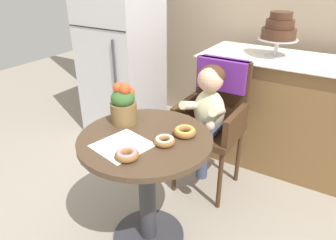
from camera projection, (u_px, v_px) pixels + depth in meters
name	position (u px, v px, depth m)	size (l,w,h in m)	color
ground_plane	(149.00, 236.00, 1.97)	(8.00, 8.00, 0.00)	gray
cafe_table	(146.00, 170.00, 1.75)	(0.72, 0.72, 0.72)	#4C3826
wicker_chair	(216.00, 105.00, 2.22)	(0.42, 0.45, 0.95)	#472D19
seated_child	(207.00, 108.00, 2.09)	(0.27, 0.32, 0.73)	beige
paper_napkin	(122.00, 146.00, 1.57)	(0.24, 0.25, 0.00)	white
donut_front	(185.00, 131.00, 1.66)	(0.12, 0.12, 0.04)	#936033
donut_mid	(165.00, 141.00, 1.58)	(0.11, 0.11, 0.04)	#936033
donut_side	(127.00, 154.00, 1.46)	(0.11, 0.11, 0.04)	#936033
flower_vase	(123.00, 104.00, 1.76)	(0.15, 0.15, 0.24)	brown
display_counter	(296.00, 115.00, 2.51)	(1.56, 0.62, 0.90)	olive
tiered_cake_stand	(279.00, 30.00, 2.32)	(0.30, 0.30, 0.33)	silver
refrigerator	(121.00, 46.00, 2.92)	(0.64, 0.63, 1.70)	silver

